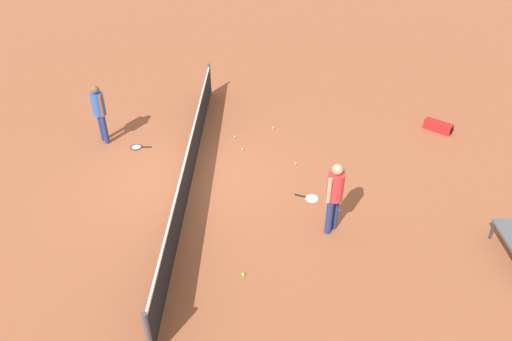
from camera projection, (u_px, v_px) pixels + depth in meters
The scene contains 13 objects.
ground_plane at pixel (192, 178), 11.63m from camera, with size 40.00×40.00×0.00m, color #9E5638.
court_net at pixel (190, 162), 11.35m from camera, with size 10.09×0.09×1.07m.
player_near_side at pixel (335, 193), 9.47m from camera, with size 0.48×0.48×1.70m.
player_far_side at pixel (99, 109), 12.57m from camera, with size 0.48×0.48×1.70m.
tennis_racket_near_player at pixel (311, 198), 10.94m from camera, with size 0.41×0.61×0.03m.
tennis_racket_far_player at pixel (137, 147), 12.85m from camera, with size 0.32×0.59×0.03m.
tennis_ball_near_player at pixel (296, 163), 12.13m from camera, with size 0.07×0.07×0.07m, color #C6E033.
tennis_ball_by_net at pixel (273, 128), 13.73m from camera, with size 0.07×0.07×0.07m, color #C6E033.
tennis_ball_midcourt at pixel (235, 137), 13.28m from camera, with size 0.07×0.07×0.07m, color #C6E033.
tennis_ball_baseline at pixel (242, 149), 12.72m from camera, with size 0.07×0.07×0.07m, color #C6E033.
tennis_ball_stray_left at pixel (243, 275), 8.92m from camera, with size 0.07×0.07×0.07m, color #C6E033.
tennis_ball_stray_right at pixel (337, 185), 11.34m from camera, with size 0.07×0.07×0.07m, color #C6E033.
equipment_bag at pixel (439, 127), 13.55m from camera, with size 0.73×0.79×0.28m.
Camera 1 is at (-9.47, -1.73, 6.72)m, focal length 32.52 mm.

